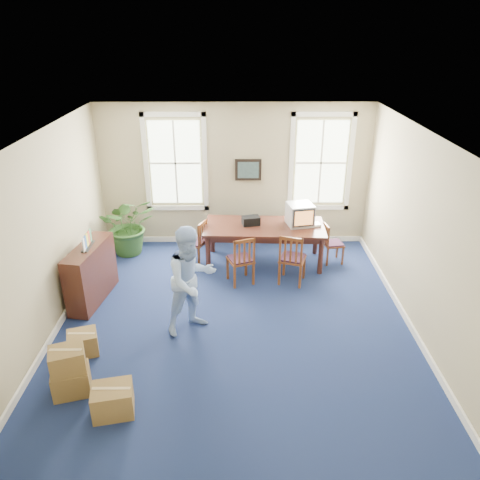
{
  "coord_description": "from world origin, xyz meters",
  "views": [
    {
      "loc": [
        0.05,
        -6.8,
        4.69
      ],
      "look_at": [
        0.1,
        0.6,
        1.25
      ],
      "focal_mm": 35.0,
      "sensor_mm": 36.0,
      "label": 1
    }
  ],
  "objects_px": {
    "crt_tv": "(300,214)",
    "man": "(191,280)",
    "cardboard_boxes": "(85,365)",
    "chair_near_left": "(240,259)",
    "credenza": "(91,274)",
    "potted_plant": "(129,225)",
    "conference_table": "(264,244)"
  },
  "relations": [
    {
      "from": "crt_tv",
      "to": "man",
      "type": "xyz_separation_m",
      "value": [
        -2.05,
        -2.46,
        -0.15
      ]
    },
    {
      "from": "cardboard_boxes",
      "to": "man",
      "type": "bearing_deg",
      "value": 45.66
    },
    {
      "from": "chair_near_left",
      "to": "man",
      "type": "bearing_deg",
      "value": 41.89
    },
    {
      "from": "credenza",
      "to": "crt_tv",
      "type": "bearing_deg",
      "value": 30.5
    },
    {
      "from": "credenza",
      "to": "potted_plant",
      "type": "distance_m",
      "value": 2.0
    },
    {
      "from": "conference_table",
      "to": "chair_near_left",
      "type": "distance_m",
      "value": 1.0
    },
    {
      "from": "chair_near_left",
      "to": "cardboard_boxes",
      "type": "relative_size",
      "value": 0.76
    },
    {
      "from": "crt_tv",
      "to": "potted_plant",
      "type": "height_order",
      "value": "potted_plant"
    },
    {
      "from": "crt_tv",
      "to": "credenza",
      "type": "bearing_deg",
      "value": -170.54
    },
    {
      "from": "crt_tv",
      "to": "cardboard_boxes",
      "type": "height_order",
      "value": "crt_tv"
    },
    {
      "from": "crt_tv",
      "to": "potted_plant",
      "type": "bearing_deg",
      "value": 161.51
    },
    {
      "from": "credenza",
      "to": "potted_plant",
      "type": "xyz_separation_m",
      "value": [
        0.29,
        1.98,
        0.13
      ]
    },
    {
      "from": "crt_tv",
      "to": "man",
      "type": "height_order",
      "value": "man"
    },
    {
      "from": "man",
      "to": "credenza",
      "type": "height_order",
      "value": "man"
    },
    {
      "from": "chair_near_left",
      "to": "potted_plant",
      "type": "xyz_separation_m",
      "value": [
        -2.44,
        1.34,
        0.16
      ]
    },
    {
      "from": "credenza",
      "to": "cardboard_boxes",
      "type": "height_order",
      "value": "credenza"
    },
    {
      "from": "potted_plant",
      "to": "chair_near_left",
      "type": "bearing_deg",
      "value": -28.78
    },
    {
      "from": "chair_near_left",
      "to": "credenza",
      "type": "bearing_deg",
      "value": -7.57
    },
    {
      "from": "cardboard_boxes",
      "to": "chair_near_left",
      "type": "bearing_deg",
      "value": 53.64
    },
    {
      "from": "crt_tv",
      "to": "chair_near_left",
      "type": "relative_size",
      "value": 0.54
    },
    {
      "from": "conference_table",
      "to": "credenza",
      "type": "xyz_separation_m",
      "value": [
        -3.24,
        -1.49,
        0.11
      ]
    },
    {
      "from": "chair_near_left",
      "to": "potted_plant",
      "type": "relative_size",
      "value": 0.76
    },
    {
      "from": "cardboard_boxes",
      "to": "crt_tv",
      "type": "bearing_deg",
      "value": 48.46
    },
    {
      "from": "credenza",
      "to": "cardboard_boxes",
      "type": "bearing_deg",
      "value": -67.43
    },
    {
      "from": "crt_tv",
      "to": "credenza",
      "type": "relative_size",
      "value": 0.4
    },
    {
      "from": "man",
      "to": "cardboard_boxes",
      "type": "xyz_separation_m",
      "value": [
        -1.37,
        -1.41,
        -0.54
      ]
    },
    {
      "from": "credenza",
      "to": "potted_plant",
      "type": "relative_size",
      "value": 1.03
    },
    {
      "from": "chair_near_left",
      "to": "cardboard_boxes",
      "type": "distance_m",
      "value": 3.68
    },
    {
      "from": "crt_tv",
      "to": "potted_plant",
      "type": "distance_m",
      "value": 3.74
    },
    {
      "from": "crt_tv",
      "to": "cardboard_boxes",
      "type": "xyz_separation_m",
      "value": [
        -3.43,
        -3.87,
        -0.7
      ]
    },
    {
      "from": "conference_table",
      "to": "cardboard_boxes",
      "type": "relative_size",
      "value": 1.87
    },
    {
      "from": "conference_table",
      "to": "crt_tv",
      "type": "distance_m",
      "value": 0.99
    }
  ]
}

